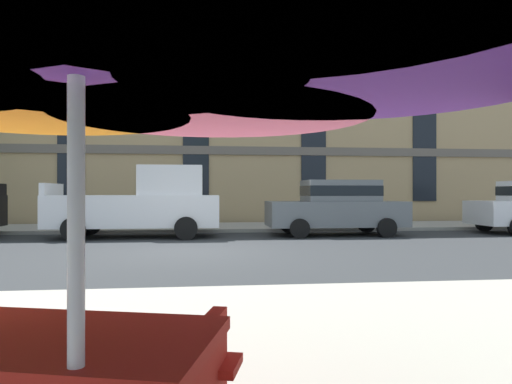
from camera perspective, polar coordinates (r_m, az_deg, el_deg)
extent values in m
plane|color=#2D3033|center=(10.75, -8.42, -7.46)|extent=(120.00, 120.00, 0.00)
cube|color=#9E998E|center=(17.51, -7.66, -4.40)|extent=(56.00, 3.60, 0.12)
cube|color=tan|center=(26.50, -7.27, 14.39)|extent=(46.26, 12.00, 16.00)
cube|color=#6B6056|center=(19.70, -7.52, 5.22)|extent=(45.34, 0.08, 0.36)
cube|color=#6B6056|center=(20.25, -7.52, 14.27)|extent=(45.34, 0.08, 0.36)
cube|color=#6B6056|center=(21.27, -7.52, 22.65)|extent=(45.34, 0.08, 0.36)
cube|color=black|center=(21.56, -22.12, 18.93)|extent=(1.10, 0.06, 14.80)
cube|color=black|center=(20.85, -7.52, 19.60)|extent=(1.10, 0.06, 14.80)
cube|color=black|center=(21.38, 7.21, 19.08)|extent=(1.10, 0.06, 14.80)
cube|color=black|center=(23.08, 20.34, 17.63)|extent=(1.10, 0.06, 14.80)
cube|color=silver|center=(14.52, -14.86, -2.29)|extent=(5.10, 1.90, 0.96)
cube|color=silver|center=(14.40, -10.52, 1.39)|extent=(1.90, 1.75, 0.90)
cube|color=silver|center=(15.07, -24.19, 0.31)|extent=(0.16, 1.75, 0.36)
cylinder|color=black|center=(13.95, -21.89, -4.35)|extent=(0.68, 0.22, 0.68)
cylinder|color=black|center=(15.78, -20.05, -3.86)|extent=(0.68, 0.22, 0.68)
cylinder|color=black|center=(13.46, -8.76, -4.51)|extent=(0.68, 0.22, 0.68)
cylinder|color=black|center=(15.35, -8.48, -3.97)|extent=(0.68, 0.22, 0.68)
cube|color=slate|center=(14.98, 9.90, -2.68)|extent=(4.40, 1.76, 0.80)
cube|color=slate|center=(15.00, 10.45, 0.15)|extent=(2.30, 1.55, 0.68)
cube|color=black|center=(15.00, 10.45, 0.15)|extent=(2.32, 1.57, 0.32)
cylinder|color=black|center=(13.82, 5.48, -4.57)|extent=(0.60, 0.22, 0.60)
cylinder|color=black|center=(15.54, 4.14, -4.07)|extent=(0.60, 0.22, 0.60)
cylinder|color=black|center=(14.62, 16.03, -4.31)|extent=(0.60, 0.22, 0.60)
cylinder|color=black|center=(16.26, 13.65, -3.89)|extent=(0.60, 0.22, 0.60)
cylinder|color=black|center=(18.22, 26.67, -3.47)|extent=(0.60, 0.22, 0.60)
cylinder|color=silver|center=(1.73, -21.59, -7.90)|extent=(0.06, 0.06, 2.29)
cone|color=#662D9E|center=(1.86, 11.71, 20.64)|extent=(1.74, 1.74, 0.50)
cone|color=#E5668C|center=(2.60, -5.36, 14.61)|extent=(1.74, 1.74, 0.50)
cone|color=orange|center=(2.76, -27.01, 13.72)|extent=(1.74, 1.74, 0.50)
cube|color=red|center=(2.35, -28.47, -15.89)|extent=(1.95, 1.24, 0.06)
cube|color=red|center=(2.94, -20.75, -18.76)|extent=(1.81, 0.74, 0.05)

